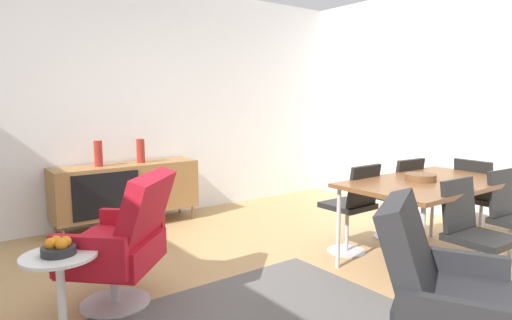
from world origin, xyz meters
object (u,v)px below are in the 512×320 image
at_px(sideboard, 127,188).
at_px(dining_chair_far_end, 479,197).
at_px(vase_cobalt, 141,151).
at_px(armchair_black_shell, 442,296).
at_px(fruit_bowl, 59,247).
at_px(dining_chair_back_left, 353,205).
at_px(side_table_round, 61,286).
at_px(vase_sculptural_dark, 98,154).
at_px(wooden_bowl_on_table, 420,177).
at_px(lounge_chair_red, 122,240).
at_px(dining_chair_back_right, 398,195).
at_px(dining_table, 430,185).
at_px(dining_chair_front_left, 472,234).

xyz_separation_m(sideboard, dining_chair_far_end, (2.59, -2.69, 0.03)).
bearing_deg(vase_cobalt, armchair_black_shell, -89.16).
xyz_separation_m(vase_cobalt, armchair_black_shell, (0.05, -3.67, -0.39)).
height_order(vase_cobalt, fruit_bowl, vase_cobalt).
xyz_separation_m(dining_chair_back_left, dining_chair_far_end, (1.24, -0.55, 0.00)).
height_order(dining_chair_far_end, side_table_round, dining_chair_far_end).
relative_size(vase_sculptural_dark, armchair_black_shell, 0.30).
distance_m(sideboard, vase_cobalt, 0.45).
relative_size(sideboard, dining_chair_back_left, 1.87).
distance_m(wooden_bowl_on_table, fruit_bowl, 2.87).
bearing_deg(fruit_bowl, wooden_bowl_on_table, -12.01).
height_order(vase_cobalt, wooden_bowl_on_table, vase_cobalt).
distance_m(vase_sculptural_dark, armchair_black_shell, 3.73).
xyz_separation_m(wooden_bowl_on_table, side_table_round, (-2.80, 0.59, -0.45)).
relative_size(sideboard, armchair_black_shell, 1.69).
height_order(vase_sculptural_dark, dining_chair_back_left, vase_sculptural_dark).
bearing_deg(lounge_chair_red, armchair_black_shell, -61.92).
distance_m(sideboard, dining_chair_back_right, 2.96).
height_order(sideboard, vase_sculptural_dark, vase_sculptural_dark).
xyz_separation_m(dining_table, side_table_round, (-2.88, 0.64, -0.38)).
height_order(vase_sculptural_dark, dining_chair_front_left, vase_sculptural_dark).
xyz_separation_m(vase_cobalt, side_table_round, (-1.36, -2.05, -0.53)).
distance_m(dining_chair_back_left, side_table_round, 2.54).
height_order(dining_chair_far_end, armchair_black_shell, armchair_black_shell).
bearing_deg(fruit_bowl, sideboard, 60.11).
bearing_deg(dining_chair_far_end, armchair_black_shell, -157.46).
height_order(dining_chair_front_left, dining_chair_far_end, same).
distance_m(vase_sculptural_dark, wooden_bowl_on_table, 3.27).
relative_size(vase_sculptural_dark, dining_chair_far_end, 0.33).
relative_size(dining_chair_back_left, lounge_chair_red, 0.90).
xyz_separation_m(lounge_chair_red, armchair_black_shell, (0.96, -1.80, 0.00)).
bearing_deg(dining_chair_back_right, lounge_chair_red, 174.41).
xyz_separation_m(sideboard, armchair_black_shell, (0.24, -3.67, 0.03)).
height_order(vase_cobalt, armchair_black_shell, vase_cobalt).
xyz_separation_m(vase_cobalt, dining_chair_front_left, (1.17, -3.25, -0.39)).
bearing_deg(vase_cobalt, dining_chair_front_left, -70.17).
height_order(vase_cobalt, dining_chair_far_end, vase_cobalt).
xyz_separation_m(dining_chair_front_left, armchair_black_shell, (-1.12, -0.41, -0.00)).
bearing_deg(dining_table, dining_chair_back_right, 58.28).
distance_m(armchair_black_shell, fruit_bowl, 2.15).
xyz_separation_m(vase_sculptural_dark, wooden_bowl_on_table, (1.92, -2.65, -0.09)).
xyz_separation_m(vase_sculptural_dark, dining_chair_front_left, (1.65, -3.25, -0.39)).
xyz_separation_m(dining_chair_front_left, fruit_bowl, (-2.53, 1.20, 0.09)).
distance_m(sideboard, fruit_bowl, 2.37).
height_order(armchair_black_shell, fruit_bowl, armchair_black_shell).
xyz_separation_m(dining_table, dining_chair_front_left, (-0.35, -0.56, -0.23)).
bearing_deg(dining_chair_far_end, dining_chair_back_right, 134.44).
xyz_separation_m(vase_cobalt, vase_sculptural_dark, (-0.48, 0.00, 0.00)).
height_order(lounge_chair_red, side_table_round, lounge_chair_red).
bearing_deg(side_table_round, wooden_bowl_on_table, -11.99).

